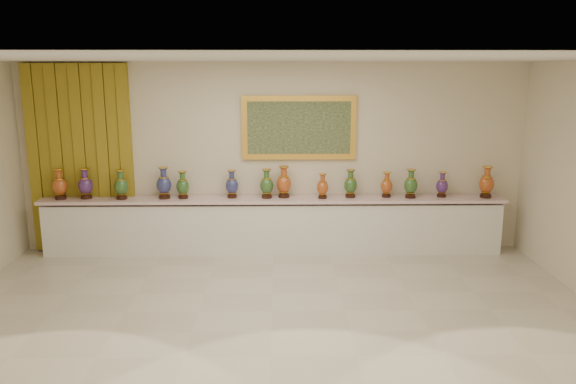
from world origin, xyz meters
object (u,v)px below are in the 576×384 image
(counter, at_px, (273,226))
(vase_0, at_px, (60,186))
(vase_2, at_px, (121,186))
(vase_1, at_px, (85,185))

(counter, distance_m, vase_0, 3.38)
(vase_0, xyz_separation_m, vase_2, (0.95, -0.01, -0.01))
(counter, distance_m, vase_2, 2.46)
(vase_0, bearing_deg, vase_1, 6.26)
(vase_0, distance_m, vase_2, 0.95)
(vase_0, relative_size, vase_1, 1.01)
(vase_1, bearing_deg, vase_2, -5.10)
(vase_0, bearing_deg, counter, 0.80)
(vase_0, bearing_deg, vase_2, -0.53)
(counter, xyz_separation_m, vase_0, (-3.31, -0.05, 0.68))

